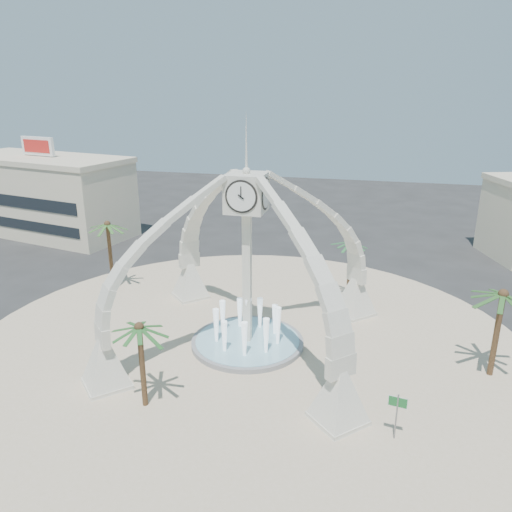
% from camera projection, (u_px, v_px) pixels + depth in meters
% --- Properties ---
extents(ground, '(140.00, 140.00, 0.00)m').
position_uv_depth(ground, '(248.00, 345.00, 35.70)').
color(ground, '#282828').
rests_on(ground, ground).
extents(plaza, '(40.00, 40.00, 0.06)m').
position_uv_depth(plaza, '(248.00, 344.00, 35.69)').
color(plaza, beige).
rests_on(plaza, ground).
extents(clock_tower, '(17.94, 17.94, 16.30)m').
position_uv_depth(clock_tower, '(247.00, 259.00, 33.62)').
color(clock_tower, silver).
rests_on(clock_tower, ground).
extents(fountain, '(8.00, 8.00, 3.62)m').
position_uv_depth(fountain, '(248.00, 341.00, 35.61)').
color(fountain, gray).
rests_on(fountain, ground).
extents(building_nw, '(23.75, 13.73, 11.90)m').
position_uv_depth(building_nw, '(45.00, 195.00, 61.77)').
color(building_nw, beige).
rests_on(building_nw, ground).
extents(palm_east, '(4.95, 4.95, 6.37)m').
position_uv_depth(palm_east, '(503.00, 295.00, 30.20)').
color(palm_east, brown).
rests_on(palm_east, ground).
extents(palm_west, '(4.01, 4.01, 6.87)m').
position_uv_depth(palm_west, '(107.00, 225.00, 43.46)').
color(palm_west, brown).
rests_on(palm_west, ground).
extents(palm_north, '(3.96, 3.96, 5.93)m').
position_uv_depth(palm_north, '(351.00, 243.00, 41.54)').
color(palm_north, brown).
rests_on(palm_north, ground).
extents(palm_south, '(4.36, 4.36, 5.69)m').
position_uv_depth(palm_south, '(139.00, 328.00, 27.32)').
color(palm_south, brown).
rests_on(palm_south, ground).
extents(street_sign, '(0.99, 0.19, 2.71)m').
position_uv_depth(street_sign, '(397.00, 408.00, 25.53)').
color(street_sign, slate).
rests_on(street_sign, ground).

